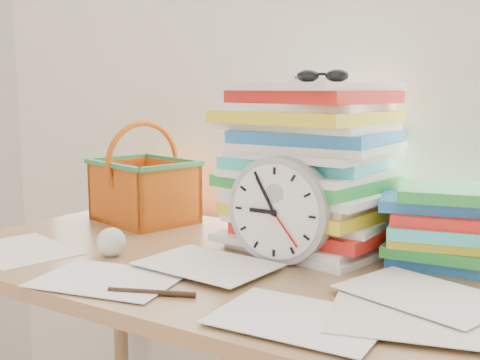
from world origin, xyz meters
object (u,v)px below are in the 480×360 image
Objects in this scene: clock at (280,210)px; basket at (144,173)px; book_stack at (451,227)px; desk at (242,297)px; paper_stack at (312,166)px.

basket is (-0.52, 0.16, 0.02)m from clock.
desk is at bearing -150.40° from book_stack.
clock is 0.83× the size of basket.
book_stack is at bearing 15.37° from basket.
clock is (0.00, -0.16, -0.08)m from paper_stack.
paper_stack is at bearing 14.77° from basket.
desk is at bearing -106.41° from paper_stack.
clock is 0.35m from book_stack.
paper_stack is 1.37× the size of book_stack.
clock is at bearing -151.99° from book_stack.
paper_stack is 0.17m from clock.
desk is 0.46m from book_stack.
paper_stack is 1.39× the size of basket.
basket is (-0.83, -0.01, 0.05)m from book_stack.
desk is 0.34m from paper_stack.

